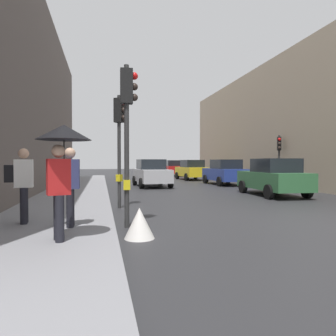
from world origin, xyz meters
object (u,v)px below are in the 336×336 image
pedestrian_with_grey_backpack (68,182)px  pedestrian_with_black_backpack (22,181)px  traffic_light_mid_street (279,152)px  traffic_light_near_left (128,116)px  warning_sign_triangle (139,223)px  pedestrian_with_umbrella (62,150)px  car_blue_van (225,172)px  car_yellow_taxi (191,170)px  car_silver_hatchback (151,173)px  car_red_sedan (173,168)px  traffic_light_near_right (120,130)px  car_green_estate (273,177)px

pedestrian_with_grey_backpack → pedestrian_with_black_backpack: (-1.10, 0.59, 0.00)m
traffic_light_mid_street → pedestrian_with_grey_backpack: (-11.58, -10.02, -1.08)m
traffic_light_near_left → pedestrian_with_grey_backpack: bearing=-164.9°
pedestrian_with_grey_backpack → warning_sign_triangle: bearing=-27.0°
pedestrian_with_umbrella → warning_sign_triangle: (1.48, 0.47, -1.52)m
car_blue_van → pedestrian_with_umbrella: 16.85m
car_yellow_taxi → car_blue_van: same height
car_silver_hatchback → car_blue_van: 5.29m
car_silver_hatchback → car_red_sedan: 14.64m
pedestrian_with_umbrella → pedestrian_with_black_backpack: pedestrian_with_umbrella is taller
traffic_light_near_left → car_silver_hatchback: size_ratio=0.93×
car_blue_van → pedestrian_with_black_backpack: 16.02m
car_silver_hatchback → pedestrian_with_black_backpack: bearing=-112.9°
traffic_light_near_right → car_blue_van: 12.28m
pedestrian_with_black_backpack → warning_sign_triangle: bearing=-27.5°
traffic_light_mid_street → car_red_sedan: (-2.94, 16.23, -1.37)m
car_red_sedan → warning_sign_triangle: size_ratio=6.59×
car_silver_hatchback → car_green_estate: bearing=-53.2°
car_green_estate → pedestrian_with_umbrella: bearing=-140.3°
pedestrian_with_grey_backpack → pedestrian_with_black_backpack: 1.25m
car_silver_hatchback → car_red_sedan: (4.74, 13.85, 0.00)m
traffic_light_mid_street → car_green_estate: bearing=-125.3°
pedestrian_with_umbrella → warning_sign_triangle: bearing=17.7°
traffic_light_mid_street → pedestrian_with_grey_backpack: traffic_light_mid_street is taller
car_green_estate → pedestrian_with_grey_backpack: 10.56m
traffic_light_near_right → pedestrian_with_umbrella: traffic_light_near_right is taller
car_blue_van → pedestrian_with_umbrella: bearing=-122.9°
car_yellow_taxi → pedestrian_with_black_backpack: bearing=-117.8°
car_yellow_taxi → traffic_light_near_right: bearing=-115.2°
traffic_light_near_left → warning_sign_triangle: size_ratio=6.11×
car_green_estate → car_silver_hatchback: size_ratio=1.00×
car_red_sedan → pedestrian_with_grey_backpack: size_ratio=2.42×
car_silver_hatchback → pedestrian_with_grey_backpack: size_ratio=2.42×
car_green_estate → car_yellow_taxi: same height
car_green_estate → pedestrian_with_black_backpack: 11.19m
traffic_light_mid_street → pedestrian_with_grey_backpack: 15.35m
pedestrian_with_grey_backpack → warning_sign_triangle: (1.51, -0.77, -0.84)m
car_green_estate → pedestrian_with_black_backpack: size_ratio=2.41×
traffic_light_near_left → car_red_sedan: 26.95m
pedestrian_with_black_backpack → car_blue_van: bearing=50.2°
warning_sign_triangle → car_red_sedan: bearing=75.2°
traffic_light_mid_street → car_silver_hatchback: size_ratio=0.76×
traffic_light_near_right → pedestrian_with_black_backpack: bearing=-129.4°
traffic_light_near_left → car_silver_hatchback: (2.53, 12.03, -1.86)m
car_red_sedan → pedestrian_with_black_backpack: bearing=-110.8°
traffic_light_near_right → pedestrian_with_grey_backpack: traffic_light_near_right is taller
traffic_light_mid_street → car_silver_hatchback: 8.16m
pedestrian_with_umbrella → traffic_light_mid_street: bearing=44.3°
car_silver_hatchback → pedestrian_with_grey_backpack: pedestrian_with_grey_backpack is taller
traffic_light_near_left → warning_sign_triangle: 2.67m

